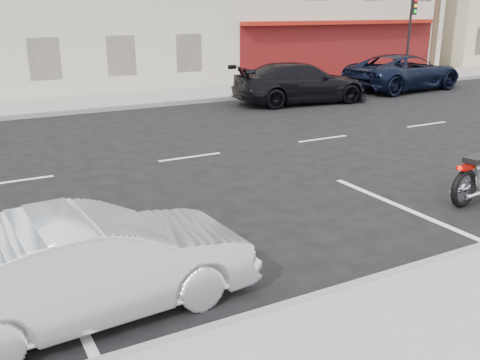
% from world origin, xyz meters
% --- Properties ---
extents(ground, '(120.00, 120.00, 0.00)m').
position_xyz_m(ground, '(0.00, 0.00, 0.00)').
color(ground, black).
rests_on(ground, ground).
extents(sidewalk_far, '(80.00, 3.40, 0.15)m').
position_xyz_m(sidewalk_far, '(-5.00, 8.70, 0.07)').
color(sidewalk_far, gray).
rests_on(sidewalk_far, ground).
extents(curb_near, '(80.00, 0.12, 0.16)m').
position_xyz_m(curb_near, '(-5.00, -7.00, 0.08)').
color(curb_near, gray).
rests_on(curb_near, ground).
extents(curb_far, '(80.00, 0.12, 0.16)m').
position_xyz_m(curb_far, '(-5.00, 7.00, 0.08)').
color(curb_far, gray).
rests_on(curb_far, ground).
extents(traffic_light, '(0.26, 0.30, 3.80)m').
position_xyz_m(traffic_light, '(13.50, 8.33, 2.56)').
color(traffic_light, black).
rests_on(traffic_light, sidewalk_far).
extents(fire_hydrant, '(0.20, 0.20, 0.72)m').
position_xyz_m(fire_hydrant, '(12.00, 8.50, 0.53)').
color(fire_hydrant, beige).
rests_on(fire_hydrant, sidewalk_far).
extents(sedan_silver, '(3.92, 1.57, 1.27)m').
position_xyz_m(sedan_silver, '(-5.77, -5.88, 0.63)').
color(sedan_silver, '#B5B8BE').
rests_on(sedan_silver, ground).
extents(suv_far, '(5.79, 3.07, 1.55)m').
position_xyz_m(suv_far, '(10.80, 5.87, 0.78)').
color(suv_far, black).
rests_on(suv_far, ground).
extents(car_far, '(5.43, 2.68, 1.52)m').
position_xyz_m(car_far, '(4.83, 5.19, 0.76)').
color(car_far, black).
rests_on(car_far, ground).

